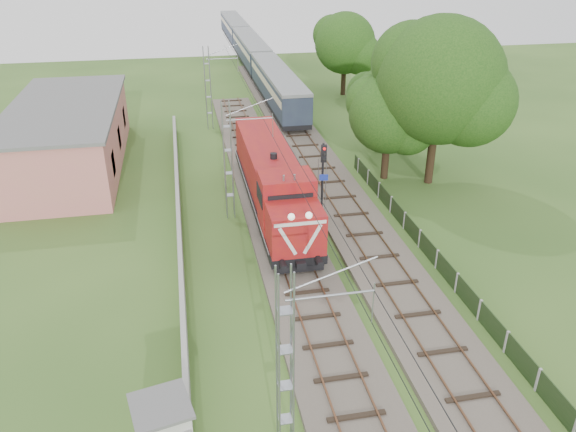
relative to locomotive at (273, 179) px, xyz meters
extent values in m
plane|color=#30521E|center=(0.00, -12.34, -2.36)|extent=(140.00, 140.00, 0.00)
cube|color=#6B6054|center=(0.00, -5.34, -2.21)|extent=(4.20, 70.00, 0.30)
cube|color=black|center=(0.00, -5.34, -2.01)|extent=(2.40, 70.00, 0.10)
cube|color=brown|center=(-0.85, -5.34, -1.93)|extent=(0.08, 70.00, 0.05)
cube|color=brown|center=(0.85, -5.34, -1.93)|extent=(0.08, 70.00, 0.05)
cube|color=#6B6054|center=(5.00, 7.66, -2.21)|extent=(4.20, 80.00, 0.30)
cube|color=black|center=(5.00, 7.66, -2.01)|extent=(2.40, 80.00, 0.10)
cube|color=brown|center=(4.15, 7.66, -1.93)|extent=(0.08, 80.00, 0.05)
cube|color=brown|center=(5.85, 7.66, -1.93)|extent=(0.08, 80.00, 0.05)
cylinder|color=gray|center=(-1.50, -20.34, 4.44)|extent=(3.00, 0.08, 0.08)
cylinder|color=gray|center=(-1.50, -0.34, 4.44)|extent=(3.00, 0.08, 0.08)
cylinder|color=gray|center=(-1.50, 19.66, 4.44)|extent=(3.00, 0.08, 0.08)
cylinder|color=black|center=(0.00, -0.34, 3.14)|extent=(0.03, 70.00, 0.03)
cylinder|color=black|center=(0.00, -0.34, 4.44)|extent=(0.03, 70.00, 0.03)
cube|color=#9E9E99|center=(-6.50, -0.34, -1.61)|extent=(0.25, 40.00, 1.50)
cube|color=tan|center=(-15.00, 11.66, 0.14)|extent=(8.00, 20.00, 5.00)
cube|color=#606060|center=(-15.00, 11.66, 2.74)|extent=(8.40, 20.40, 0.25)
cube|color=black|center=(-11.05, 5.66, -0.16)|extent=(0.10, 1.60, 1.80)
cube|color=black|center=(-11.05, 11.66, -0.16)|extent=(0.10, 1.60, 1.80)
cube|color=black|center=(-11.05, 17.66, -0.16)|extent=(0.10, 1.60, 1.80)
cube|color=black|center=(8.00, -9.34, -1.76)|extent=(0.05, 32.00, 1.15)
cube|color=#9E9E99|center=(8.00, 5.66, -1.76)|extent=(0.12, 0.12, 1.20)
cube|color=black|center=(0.00, 0.13, -1.32)|extent=(3.19, 18.09, 0.53)
cube|color=black|center=(0.00, -5.72, -1.64)|extent=(2.34, 3.83, 0.53)
cube|color=black|center=(0.00, 5.98, -1.64)|extent=(2.34, 3.83, 0.53)
cube|color=black|center=(0.00, -8.81, -1.75)|extent=(2.77, 0.27, 0.37)
cube|color=#A11D12|center=(0.00, -7.58, 0.17)|extent=(3.09, 2.66, 2.45)
sphere|color=white|center=(-0.48, -8.86, 1.55)|extent=(0.38, 0.38, 0.38)
sphere|color=white|center=(0.48, -8.86, 1.55)|extent=(0.38, 0.38, 0.38)
cube|color=silver|center=(-0.69, -8.94, 0.11)|extent=(1.07, 0.06, 1.78)
cube|color=silver|center=(0.69, -8.94, 0.11)|extent=(1.07, 0.06, 1.78)
cube|color=silver|center=(0.00, -8.94, 1.13)|extent=(2.87, 0.06, 0.19)
cube|color=#A11D12|center=(0.00, -4.98, 0.65)|extent=(3.19, 2.55, 3.41)
cube|color=black|center=(0.00, -6.28, 1.18)|extent=(2.66, 0.06, 0.96)
cube|color=#A11D12|center=(0.00, 2.74, 0.33)|extent=(2.98, 12.88, 2.77)
cylinder|color=black|center=(0.00, -0.51, 1.87)|extent=(0.47, 0.47, 0.43)
cylinder|color=gray|center=(-0.32, -5.83, 2.51)|extent=(0.13, 0.13, 0.37)
cylinder|color=gray|center=(0.32, -5.83, 2.51)|extent=(0.13, 0.13, 0.37)
cube|color=black|center=(5.00, 26.12, -1.47)|extent=(2.84, 21.53, 0.49)
cube|color=#2A3746|center=(5.00, 26.12, 0.10)|extent=(2.94, 21.53, 2.64)
cube|color=beige|center=(5.00, 26.12, 0.59)|extent=(2.97, 20.67, 0.73)
cube|color=gray|center=(5.00, 26.12, 1.57)|extent=(2.98, 21.53, 0.34)
cube|color=black|center=(5.00, 48.62, -1.47)|extent=(2.84, 21.53, 0.49)
cube|color=#2A3746|center=(5.00, 48.62, 0.10)|extent=(2.94, 21.53, 2.64)
cube|color=beige|center=(5.00, 48.62, 0.59)|extent=(2.97, 20.67, 0.73)
cube|color=gray|center=(5.00, 48.62, 1.57)|extent=(2.98, 21.53, 0.34)
cube|color=black|center=(5.00, 71.13, -1.47)|extent=(2.84, 21.53, 0.49)
cube|color=#2A3746|center=(5.00, 71.13, 0.10)|extent=(2.94, 21.53, 2.64)
cube|color=beige|center=(5.00, 71.13, 0.59)|extent=(2.97, 20.67, 0.73)
cube|color=gray|center=(5.00, 71.13, 1.57)|extent=(2.98, 21.53, 0.34)
cylinder|color=black|center=(3.09, -1.60, 0.29)|extent=(0.15, 0.15, 5.29)
cube|color=black|center=(3.09, -1.75, 2.29)|extent=(0.40, 0.28, 1.16)
sphere|color=red|center=(3.09, -1.88, 2.66)|extent=(0.19, 0.19, 0.19)
sphere|color=black|center=(3.09, -1.88, 2.29)|extent=(0.19, 0.19, 0.19)
sphere|color=black|center=(3.09, -1.88, 1.92)|extent=(0.19, 0.19, 0.19)
cube|color=#1A2D9E|center=(3.14, -1.72, 0.60)|extent=(0.58, 0.13, 0.42)
cube|color=beige|center=(-7.40, -19.34, -1.36)|extent=(2.17, 2.17, 2.00)
cube|color=#606060|center=(-7.40, -19.34, -0.27)|extent=(2.49, 2.49, 0.14)
cylinder|color=#352116|center=(9.68, 4.18, -0.49)|extent=(0.57, 0.57, 3.74)
sphere|color=#173C10|center=(9.68, 4.18, 2.91)|extent=(6.12, 6.12, 6.12)
sphere|color=#173C10|center=(10.91, 3.26, 2.06)|extent=(4.28, 4.28, 4.28)
sphere|color=#173C10|center=(8.61, 5.25, 3.59)|extent=(3.98, 3.98, 3.98)
cylinder|color=#352116|center=(12.76, 2.65, 0.46)|extent=(0.63, 0.63, 5.64)
sphere|color=#173C10|center=(12.76, 2.65, 5.59)|extent=(9.23, 9.23, 9.23)
sphere|color=#173C10|center=(14.60, 1.26, 4.31)|extent=(6.46, 6.46, 6.46)
sphere|color=#173C10|center=(11.14, 4.26, 6.61)|extent=(6.00, 6.00, 6.00)
cylinder|color=#352116|center=(11.18, 10.58, -0.76)|extent=(0.53, 0.53, 3.20)
sphere|color=#173C10|center=(11.18, 10.58, 2.16)|extent=(5.24, 5.24, 5.24)
sphere|color=#173C10|center=(12.23, 9.80, 1.43)|extent=(3.67, 3.67, 3.67)
sphere|color=#173C10|center=(10.26, 11.50, 2.74)|extent=(3.41, 3.41, 3.41)
cylinder|color=#352116|center=(13.71, 30.03, -0.20)|extent=(0.57, 0.57, 4.31)
sphere|color=#173C10|center=(13.71, 30.03, 3.72)|extent=(7.05, 7.05, 7.05)
sphere|color=#173C10|center=(15.12, 28.97, 2.74)|extent=(4.94, 4.94, 4.94)
sphere|color=#173C10|center=(12.47, 31.27, 4.50)|extent=(4.58, 4.58, 4.58)
camera|label=1|loc=(-5.75, -34.96, 14.92)|focal=35.00mm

